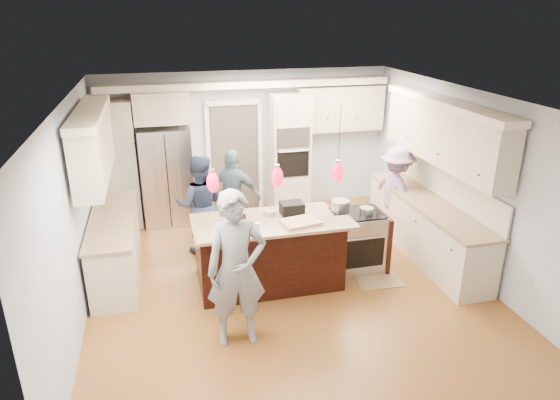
# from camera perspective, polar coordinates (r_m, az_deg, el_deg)

# --- Properties ---
(ground_plane) EXTENTS (6.00, 6.00, 0.00)m
(ground_plane) POSITION_cam_1_polar(r_m,az_deg,el_deg) (7.46, 0.66, -9.22)
(ground_plane) COLOR olive
(ground_plane) RESTS_ON ground
(room_shell) EXTENTS (5.54, 6.04, 2.72)m
(room_shell) POSITION_cam_1_polar(r_m,az_deg,el_deg) (6.72, 0.72, 4.27)
(room_shell) COLOR #B2BCC6
(room_shell) RESTS_ON ground
(refrigerator) EXTENTS (0.90, 0.70, 1.80)m
(refrigerator) POSITION_cam_1_polar(r_m,az_deg,el_deg) (9.32, -12.76, 2.68)
(refrigerator) COLOR #B7B7BC
(refrigerator) RESTS_ON ground
(oven_column) EXTENTS (0.72, 0.69, 2.30)m
(oven_column) POSITION_cam_1_polar(r_m,az_deg,el_deg) (9.57, 1.02, 5.27)
(oven_column) COLOR beige
(oven_column) RESTS_ON ground
(back_upper_cabinets) EXTENTS (5.30, 0.61, 2.54)m
(back_upper_cabinets) POSITION_cam_1_polar(r_m,az_deg,el_deg) (9.27, -8.17, 7.85)
(back_upper_cabinets) COLOR beige
(back_upper_cabinets) RESTS_ON ground
(right_counter_run) EXTENTS (0.64, 3.10, 2.51)m
(right_counter_run) POSITION_cam_1_polar(r_m,az_deg,el_deg) (8.16, 17.00, 0.75)
(right_counter_run) COLOR beige
(right_counter_run) RESTS_ON ground
(left_cabinets) EXTENTS (0.64, 2.30, 2.51)m
(left_cabinets) POSITION_cam_1_polar(r_m,az_deg,el_deg) (7.58, -19.12, -1.08)
(left_cabinets) COLOR beige
(left_cabinets) RESTS_ON ground
(kitchen_island) EXTENTS (2.10, 1.46, 1.12)m
(kitchen_island) POSITION_cam_1_polar(r_m,az_deg,el_deg) (7.24, -1.38, -5.85)
(kitchen_island) COLOR black
(kitchen_island) RESTS_ON ground
(island_range) EXTENTS (0.82, 0.71, 0.92)m
(island_range) POSITION_cam_1_polar(r_m,az_deg,el_deg) (7.71, 8.80, -4.58)
(island_range) COLOR #B7B7BC
(island_range) RESTS_ON ground
(pendant_lights) EXTENTS (1.75, 0.15, 1.03)m
(pendant_lights) POSITION_cam_1_polar(r_m,az_deg,el_deg) (6.20, -0.33, 2.65)
(pendant_lights) COLOR black
(pendant_lights) RESTS_ON ground
(person_bar_end) EXTENTS (0.71, 0.47, 1.92)m
(person_bar_end) POSITION_cam_1_polar(r_m,az_deg,el_deg) (5.81, -4.99, -7.93)
(person_bar_end) COLOR slate
(person_bar_end) RESTS_ON ground
(person_far_left) EXTENTS (0.89, 0.74, 1.64)m
(person_far_left) POSITION_cam_1_polar(r_m,az_deg,el_deg) (8.08, -9.12, -0.56)
(person_far_left) COLOR #27304C
(person_far_left) RESTS_ON ground
(person_far_right) EXTENTS (1.01, 0.75, 1.60)m
(person_far_right) POSITION_cam_1_polar(r_m,az_deg,el_deg) (8.45, -5.34, 0.47)
(person_far_right) COLOR slate
(person_far_right) RESTS_ON ground
(person_range_side) EXTENTS (0.79, 1.13, 1.60)m
(person_range_side) POSITION_cam_1_polar(r_m,az_deg,el_deg) (8.81, 13.12, 0.89)
(person_range_side) COLOR gray
(person_range_side) RESTS_ON ground
(floor_rug) EXTENTS (0.73, 1.01, 0.01)m
(floor_rug) POSITION_cam_1_polar(r_m,az_deg,el_deg) (7.80, 10.59, -8.12)
(floor_rug) COLOR #978052
(floor_rug) RESTS_ON ground
(water_bottle) EXTENTS (0.09, 0.09, 0.29)m
(water_bottle) POSITION_cam_1_polar(r_m,az_deg,el_deg) (6.23, -5.48, -2.66)
(water_bottle) COLOR silver
(water_bottle) RESTS_ON kitchen_island
(beer_bottle_a) EXTENTS (0.09, 0.09, 0.27)m
(beer_bottle_a) POSITION_cam_1_polar(r_m,az_deg,el_deg) (6.27, -5.77, -2.62)
(beer_bottle_a) COLOR #491A0D
(beer_bottle_a) RESTS_ON kitchen_island
(beer_bottle_b) EXTENTS (0.09, 0.09, 0.26)m
(beer_bottle_b) POSITION_cam_1_polar(r_m,az_deg,el_deg) (6.28, -4.17, -2.56)
(beer_bottle_b) COLOR #491A0D
(beer_bottle_b) RESTS_ON kitchen_island
(beer_bottle_c) EXTENTS (0.07, 0.07, 0.22)m
(beer_bottle_c) POSITION_cam_1_polar(r_m,az_deg,el_deg) (6.38, -4.28, -2.39)
(beer_bottle_c) COLOR #491A0D
(beer_bottle_c) RESTS_ON kitchen_island
(drink_can) EXTENTS (0.07, 0.07, 0.11)m
(drink_can) POSITION_cam_1_polar(r_m,az_deg,el_deg) (6.34, -2.58, -3.09)
(drink_can) COLOR #B7B7BC
(drink_can) RESTS_ON kitchen_island
(cutting_board) EXTENTS (0.54, 0.43, 0.04)m
(cutting_board) POSITION_cam_1_polar(r_m,az_deg,el_deg) (6.56, 2.36, -2.53)
(cutting_board) COLOR tan
(cutting_board) RESTS_ON kitchen_island
(pot_large) EXTENTS (0.28, 0.28, 0.16)m
(pot_large) POSITION_cam_1_polar(r_m,az_deg,el_deg) (7.52, 6.93, -0.63)
(pot_large) COLOR #B7B7BC
(pot_large) RESTS_ON island_range
(pot_small) EXTENTS (0.20, 0.20, 0.10)m
(pot_small) POSITION_cam_1_polar(r_m,az_deg,el_deg) (7.47, 9.83, -1.21)
(pot_small) COLOR #B7B7BC
(pot_small) RESTS_ON island_range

